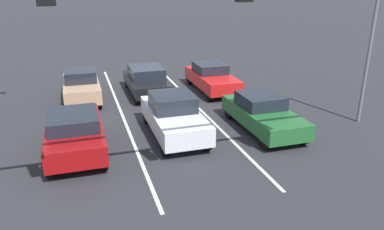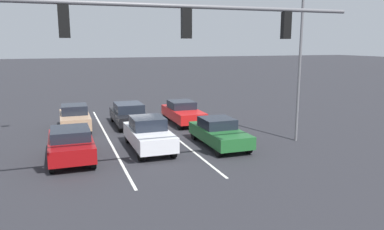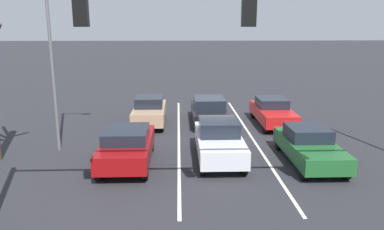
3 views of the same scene
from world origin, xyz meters
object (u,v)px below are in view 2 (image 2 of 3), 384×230
Objects in this scene: car_tan_rightlane_second at (75,118)px; car_silver_midlane_front at (149,134)px; traffic_signal_gantry at (114,45)px; car_darkgreen_leftlane_front at (219,132)px; street_lamp_left_shoulder at (296,58)px; car_red_leftlane_second at (183,112)px; car_black_midlane_second at (129,114)px; car_maroon_rightlane_front at (71,143)px.

car_silver_midlane_front is at bearing 119.81° from car_tan_rightlane_second.
car_silver_midlane_front is 7.90m from traffic_signal_gantry.
car_darkgreen_leftlane_front is 0.34× the size of traffic_signal_gantry.
car_tan_rightlane_second is (3.31, -5.78, -0.04)m from car_silver_midlane_front.
car_darkgreen_leftlane_front is at bearing -6.39° from street_lamp_left_shoulder.
car_red_leftlane_second is at bearing -117.44° from traffic_signal_gantry.
car_tan_rightlane_second is (3.39, 0.22, 0.02)m from car_black_midlane_second.
street_lamp_left_shoulder is at bearing 172.87° from car_silver_midlane_front.
car_tan_rightlane_second is 0.91× the size of car_red_leftlane_second.
car_black_midlane_second is (-0.08, -5.99, -0.06)m from car_silver_midlane_front.
car_red_leftlane_second is 0.58× the size of street_lamp_left_shoulder.
street_lamp_left_shoulder is at bearing 148.76° from car_tan_rightlane_second.
car_maroon_rightlane_front is (3.75, 0.47, -0.03)m from car_silver_midlane_front.
traffic_signal_gantry is 1.68× the size of street_lamp_left_shoulder.
car_maroon_rightlane_front is 1.07× the size of car_tan_rightlane_second.
car_silver_midlane_front is 6.60m from car_red_leftlane_second.
car_tan_rightlane_second is at bearing -60.19° from car_silver_midlane_front.
car_black_midlane_second reaches higher than car_red_leftlane_second.
car_darkgreen_leftlane_front is 7.41m from car_black_midlane_second.
car_black_midlane_second is 0.34× the size of traffic_signal_gantry.
car_tan_rightlane_second reaches higher than car_darkgreen_leftlane_front.
car_silver_midlane_front is 0.34× the size of traffic_signal_gantry.
car_tan_rightlane_second is at bearing -31.24° from street_lamp_left_shoulder.
street_lamp_left_shoulder is (-7.82, 0.98, 3.71)m from car_silver_midlane_front.
car_maroon_rightlane_front is at bearing 38.97° from car_red_leftlane_second.
traffic_signal_gantry is 11.45m from street_lamp_left_shoulder.
car_silver_midlane_front is at bearing 56.60° from car_red_leftlane_second.
car_silver_midlane_front is 6.66m from car_tan_rightlane_second.
car_maroon_rightlane_front reaches higher than car_red_leftlane_second.
car_maroon_rightlane_front is at bearing 7.10° from car_silver_midlane_front.
street_lamp_left_shoulder is at bearing 137.99° from car_black_midlane_second.
car_silver_midlane_front is 1.01× the size of car_black_midlane_second.
car_darkgreen_leftlane_front is at bearing 172.03° from car_silver_midlane_front.
car_darkgreen_leftlane_front is at bearing 137.87° from car_tan_rightlane_second.
car_maroon_rightlane_front is 0.34× the size of traffic_signal_gantry.
car_red_leftlane_second is at bearing -141.03° from car_maroon_rightlane_front.
car_darkgreen_leftlane_front is at bearing 118.68° from car_black_midlane_second.
car_red_leftlane_second is (-7.38, -5.97, -0.05)m from car_maroon_rightlane_front.
street_lamp_left_shoulder is at bearing 173.61° from car_darkgreen_leftlane_front.
car_maroon_rightlane_front is 6.26m from car_tan_rightlane_second.
car_maroon_rightlane_front reaches higher than car_darkgreen_leftlane_front.
car_darkgreen_leftlane_front is 9.37m from car_tan_rightlane_second.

